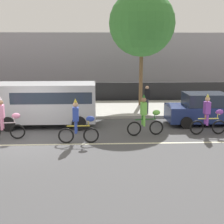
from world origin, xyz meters
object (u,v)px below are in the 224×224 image
(parade_cyclist_lime, at_px, (146,117))
(parade_cyclist_purple, at_px, (209,117))
(parade_cyclist_pink, at_px, (5,121))
(parked_van_silver, at_px, (48,101))
(parked_car_navy, at_px, (206,110))
(pedestrian_onlooker, at_px, (147,99))
(parade_cyclist_cobalt, at_px, (79,124))

(parade_cyclist_lime, bearing_deg, parade_cyclist_purple, 0.27)
(parade_cyclist_pink, distance_m, parked_van_silver, 2.85)
(parked_car_navy, bearing_deg, pedestrian_onlooker, 143.27)
(parade_cyclist_pink, bearing_deg, parade_cyclist_lime, 3.47)
(parade_cyclist_pink, bearing_deg, parade_cyclist_purple, 2.45)
(parked_van_silver, bearing_deg, parade_cyclist_pink, -122.25)
(parade_cyclist_purple, relative_size, pedestrian_onlooker, 1.19)
(parade_cyclist_lime, relative_size, parked_van_silver, 0.38)
(parade_cyclist_pink, height_order, pedestrian_onlooker, parade_cyclist_pink)
(parade_cyclist_lime, xyz_separation_m, pedestrian_onlooker, (0.66, 3.99, 0.17))
(parade_cyclist_pink, height_order, parade_cyclist_cobalt, same)
(parade_cyclist_pink, relative_size, parade_cyclist_lime, 1.00)
(parked_van_silver, relative_size, pedestrian_onlooker, 3.09)
(parade_cyclist_pink, height_order, parade_cyclist_purple, same)
(parade_cyclist_cobalt, height_order, pedestrian_onlooker, parade_cyclist_cobalt)
(parade_cyclist_pink, bearing_deg, parked_van_silver, 57.75)
(parked_van_silver, height_order, parked_car_navy, parked_van_silver)
(parade_cyclist_lime, distance_m, pedestrian_onlooker, 4.05)
(parade_cyclist_cobalt, relative_size, parade_cyclist_purple, 1.00)
(parade_cyclist_pink, xyz_separation_m, parked_van_silver, (1.50, 2.38, 0.44))
(parade_cyclist_purple, relative_size, parked_van_silver, 0.38)
(pedestrian_onlooker, bearing_deg, parade_cyclist_lime, -99.44)
(parade_cyclist_cobalt, relative_size, parked_van_silver, 0.38)
(pedestrian_onlooker, bearing_deg, parade_cyclist_purple, -60.45)
(parade_cyclist_cobalt, bearing_deg, parade_cyclist_lime, 19.26)
(parade_cyclist_pink, xyz_separation_m, parade_cyclist_cobalt, (3.25, -0.67, 0.00))
(parade_cyclist_purple, bearing_deg, parade_cyclist_pink, -177.55)
(parked_car_navy, bearing_deg, parade_cyclist_pink, -166.65)
(parade_cyclist_purple, distance_m, parked_car_navy, 1.97)
(parked_car_navy, bearing_deg, parade_cyclist_lime, -150.87)
(parade_cyclist_pink, relative_size, parade_cyclist_purple, 1.00)
(parade_cyclist_purple, relative_size, parked_car_navy, 0.47)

